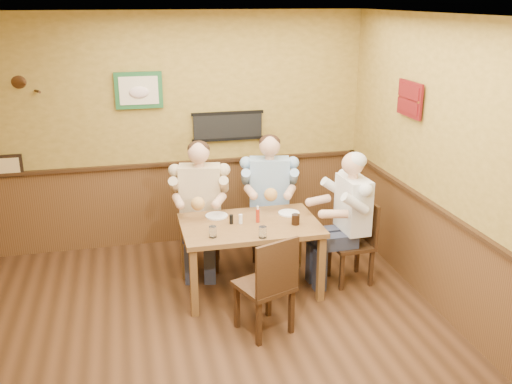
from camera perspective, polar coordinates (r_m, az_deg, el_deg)
room at (r=4.60m, az=-6.12°, el=3.06°), size 5.02×5.03×2.81m
dining_table at (r=5.85m, az=-0.59°, el=-3.98°), size 1.40×0.90×0.75m
chair_back_left at (r=6.45m, az=-5.49°, el=-3.67°), size 0.50×0.50×0.93m
chair_back_right at (r=6.68m, az=1.31°, el=-2.75°), size 0.51×0.51×0.93m
chair_right_end at (r=6.19m, az=9.47°, el=-4.98°), size 0.44×0.44×0.91m
chair_near_side at (r=5.22m, az=0.80°, el=-9.12°), size 0.57×0.57×0.96m
diner_tan_shirt at (r=6.38m, az=-5.55°, el=-2.02°), size 0.72×0.72×1.33m
diner_blue_polo at (r=6.61m, az=1.32°, el=-1.15°), size 0.73×0.73×1.33m
diner_white_elder at (r=6.11m, az=9.57°, el=-3.31°), size 0.63×0.63×1.30m
water_glass_left at (r=5.48m, az=-4.35°, el=-3.99°), size 0.10×0.10×0.11m
water_glass_mid at (r=5.46m, az=0.67°, el=-4.03°), size 0.09×0.09×0.11m
cola_tumbler at (r=5.78m, az=3.98°, el=-2.75°), size 0.09×0.09×0.11m
hot_sauce_bottle at (r=5.82m, az=0.17°, el=-2.30°), size 0.05×0.05×0.16m
salt_shaker at (r=5.79m, az=-1.55°, el=-2.72°), size 0.05×0.05×0.10m
pepper_shaker at (r=5.79m, az=-2.49°, el=-2.75°), size 0.05×0.05×0.10m
plate_far_left at (r=6.00m, az=-3.97°, el=-2.38°), size 0.29×0.29×0.02m
plate_far_right at (r=6.08m, az=3.31°, el=-2.10°), size 0.23×0.23×0.02m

